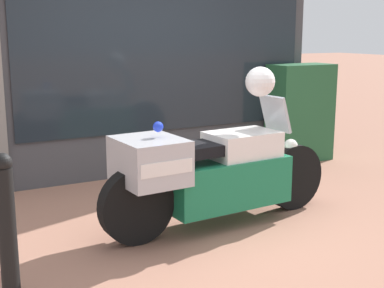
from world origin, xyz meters
TOP-DOWN VIEW (x-y plane):
  - ground_plane at (0.00, 0.00)m, footprint 60.00×60.00m
  - shop_building at (-0.43, 2.00)m, footprint 5.15×0.55m
  - window_display at (0.47, 2.03)m, footprint 3.62×0.30m
  - paramedic_motorcycle at (-0.07, -0.18)m, footprint 2.41×0.65m
  - utility_cabinet at (2.35, 1.50)m, footprint 0.87×0.46m
  - white_helmet at (0.49, -0.14)m, footprint 0.28×0.28m
  - street_bollard at (-1.92, -0.71)m, footprint 0.13×0.13m

SIDE VIEW (x-z plane):
  - ground_plane at x=0.00m, z-range 0.00..0.00m
  - window_display at x=0.47m, z-range -0.52..1.48m
  - paramedic_motorcycle at x=-0.07m, z-range -0.07..1.10m
  - street_bollard at x=-1.92m, z-range 0.02..1.02m
  - utility_cabinet at x=2.35m, z-range 0.00..1.33m
  - white_helmet at x=0.49m, z-range 1.17..1.45m
  - shop_building at x=-0.43m, z-range 0.01..3.84m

